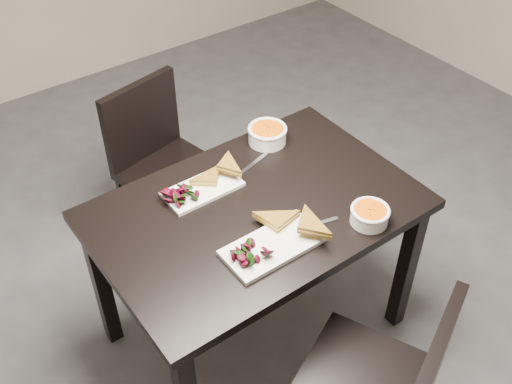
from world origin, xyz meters
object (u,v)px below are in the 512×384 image
(table, at_px, (256,225))
(chair_far, at_px, (161,158))
(plate_near, at_px, (273,246))
(plate_far, at_px, (203,189))
(soup_bowl_far, at_px, (267,134))
(soup_bowl_near, at_px, (370,214))
(chair_near, at_px, (388,384))

(table, distance_m, chair_far, 0.80)
(plate_near, distance_m, plate_far, 0.40)
(plate_far, bearing_deg, chair_far, 78.86)
(plate_near, xyz_separation_m, soup_bowl_far, (0.36, 0.50, 0.03))
(plate_far, height_order, soup_bowl_far, soup_bowl_far)
(soup_bowl_near, relative_size, plate_far, 0.48)
(chair_far, height_order, plate_far, chair_far)
(chair_far, bearing_deg, plate_near, -106.62)
(chair_far, relative_size, plate_far, 2.83)
(plate_near, height_order, plate_far, plate_near)
(chair_far, height_order, soup_bowl_near, chair_far)
(plate_near, xyz_separation_m, soup_bowl_near, (0.36, -0.10, 0.03))
(table, bearing_deg, soup_bowl_far, 47.01)
(chair_near, distance_m, plate_far, 0.97)
(plate_far, bearing_deg, table, -59.60)
(table, height_order, soup_bowl_near, soup_bowl_near)
(plate_near, bearing_deg, chair_near, -80.63)
(soup_bowl_near, distance_m, soup_bowl_far, 0.61)
(chair_near, xyz_separation_m, chair_far, (-0.00, 1.51, 0.00))
(chair_far, height_order, soup_bowl_far, chair_far)
(table, relative_size, plate_far, 3.99)
(table, relative_size, plate_near, 3.40)
(chair_near, height_order, chair_far, same)
(chair_near, xyz_separation_m, plate_near, (-0.09, 0.52, 0.27))
(plate_near, bearing_deg, soup_bowl_far, 54.68)
(plate_far, bearing_deg, plate_near, -85.14)
(chair_far, relative_size, soup_bowl_far, 5.11)
(soup_bowl_near, bearing_deg, plate_near, 163.90)
(chair_near, distance_m, plate_near, 0.60)
(chair_near, distance_m, soup_bowl_far, 1.11)
(chair_far, distance_m, plate_near, 1.03)
(chair_near, bearing_deg, table, 66.20)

